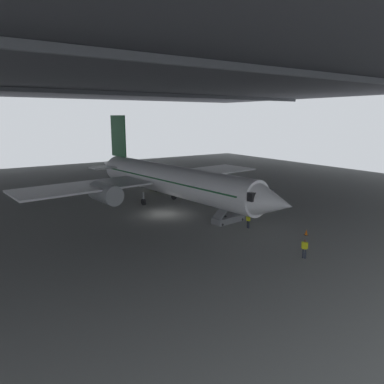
% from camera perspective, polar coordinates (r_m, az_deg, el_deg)
% --- Properties ---
extents(ground_plane, '(110.00, 110.00, 0.00)m').
position_cam_1_polar(ground_plane, '(43.96, -4.56, -3.55)').
color(ground_plane, slate).
extents(hangar_structure, '(121.00, 99.00, 17.77)m').
position_cam_1_polar(hangar_structure, '(55.08, -12.24, 17.33)').
color(hangar_structure, '#4C4F54').
rests_on(hangar_structure, ground_plane).
extents(airplane_main, '(37.37, 38.51, 11.96)m').
position_cam_1_polar(airplane_main, '(47.52, -3.81, 2.01)').
color(airplane_main, white).
rests_on(airplane_main, ground_plane).
extents(boarding_stairs, '(4.43, 1.92, 4.76)m').
position_cam_1_polar(boarding_stairs, '(40.67, 5.88, -3.77)').
color(boarding_stairs, slate).
rests_on(boarding_stairs, ground_plane).
extents(crew_worker_near_nose, '(0.37, 0.49, 1.66)m').
position_cam_1_polar(crew_worker_near_nose, '(31.67, 17.56, -8.48)').
color(crew_worker_near_nose, '#232838').
rests_on(crew_worker_near_nose, ground_plane).
extents(crew_worker_by_stairs, '(0.26, 0.55, 1.62)m').
position_cam_1_polar(crew_worker_by_stairs, '(38.62, 8.99, -4.42)').
color(crew_worker_by_stairs, '#232838').
rests_on(crew_worker_by_stairs, ground_plane).
extents(traffic_cone_orange, '(0.36, 0.36, 0.60)m').
position_cam_1_polar(traffic_cone_orange, '(37.90, 17.81, -6.17)').
color(traffic_cone_orange, black).
rests_on(traffic_cone_orange, ground_plane).
extents(baggage_tug, '(1.50, 2.32, 0.90)m').
position_cam_1_polar(baggage_tug, '(57.85, -5.56, 0.72)').
color(baggage_tug, yellow).
rests_on(baggage_tug, ground_plane).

